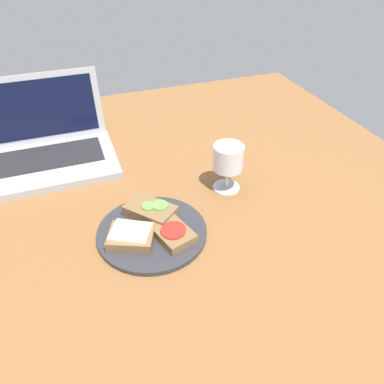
# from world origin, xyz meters

# --- Properties ---
(wooden_table) EXTENTS (1.40, 1.40, 0.03)m
(wooden_table) POSITION_xyz_m (0.00, 0.00, 0.01)
(wooden_table) COLOR brown
(wooden_table) RESTS_ON ground
(plate) EXTENTS (0.23, 0.23, 0.01)m
(plate) POSITION_xyz_m (-0.05, -0.07, 0.04)
(plate) COLOR #333338
(plate) RESTS_ON wooden_table
(sandwich_with_cucumber) EXTENTS (0.12, 0.12, 0.03)m
(sandwich_with_cucumber) POSITION_xyz_m (-0.04, -0.02, 0.05)
(sandwich_with_cucumber) COLOR brown
(sandwich_with_cucumber) RESTS_ON plate
(sandwich_with_cheese) EXTENTS (0.11, 0.10, 0.03)m
(sandwich_with_cheese) POSITION_xyz_m (-0.10, -0.08, 0.05)
(sandwich_with_cheese) COLOR brown
(sandwich_with_cheese) RESTS_ON plate
(sandwich_with_tomato) EXTENTS (0.09, 0.10, 0.02)m
(sandwich_with_tomato) POSITION_xyz_m (-0.02, -0.10, 0.05)
(sandwich_with_tomato) COLOR brown
(sandwich_with_tomato) RESTS_ON plate
(wine_glass) EXTENTS (0.07, 0.07, 0.12)m
(wine_glass) POSITION_xyz_m (0.16, 0.03, 0.11)
(wine_glass) COLOR white
(wine_glass) RESTS_ON wooden_table
(laptop) EXTENTS (0.35, 0.27, 0.21)m
(laptop) POSITION_xyz_m (-0.25, 0.31, 0.07)
(laptop) COLOR #ADAFB5
(laptop) RESTS_ON wooden_table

